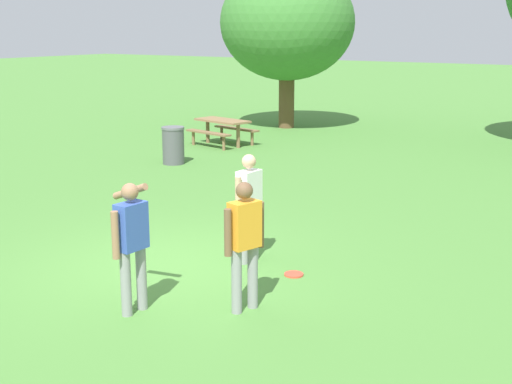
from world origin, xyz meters
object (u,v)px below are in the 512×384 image
person_thrower (131,238)px  person_catcher (249,201)px  frisbee (294,274)px  tree_tall_left (287,23)px  picnic_table_far (223,127)px  trash_can_beside_table (173,145)px  person_bystander (245,238)px

person_thrower → person_catcher: bearing=85.7°
frisbee → tree_tall_left: bearing=120.4°
picnic_table_far → frisbee: bearing=-49.7°
picnic_table_far → trash_can_beside_table: bearing=-79.2°
tree_tall_left → person_bystander: bearing=-61.9°
person_catcher → picnic_table_far: bearing=127.2°
picnic_table_far → person_catcher: bearing=-52.8°
person_bystander → picnic_table_far: 12.35m
person_bystander → person_thrower: bearing=-145.3°
picnic_table_far → tree_tall_left: (-0.26, 4.25, 3.01)m
frisbee → picnic_table_far: 11.20m
person_thrower → tree_tall_left: 16.51m
person_thrower → person_catcher: (0.18, 2.35, -0.02)m
person_bystander → tree_tall_left: tree_tall_left is taller
person_thrower → frisbee: person_thrower is taller
person_thrower → trash_can_beside_table: person_thrower is taller
person_bystander → frisbee: bearing=93.6°
picnic_table_far → tree_tall_left: 5.21m
person_catcher → picnic_table_far: size_ratio=0.84×
picnic_table_far → tree_tall_left: bearing=93.5°
frisbee → picnic_table_far: bearing=130.3°
frisbee → trash_can_beside_table: 8.65m
person_catcher → trash_can_beside_table: person_catcher is taller
person_catcher → trash_can_beside_table: (-5.79, 5.34, -0.46)m
person_bystander → frisbee: size_ratio=5.92×
person_bystander → tree_tall_left: bearing=118.1°
person_bystander → trash_can_beside_table: size_ratio=1.71×
person_thrower → picnic_table_far: bearing=120.0°
person_catcher → tree_tall_left: 14.49m
person_bystander → trash_can_beside_table: (-6.74, 6.91, -0.46)m
person_thrower → tree_tall_left: (-6.44, 14.97, 2.61)m
person_thrower → person_bystander: size_ratio=1.00×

